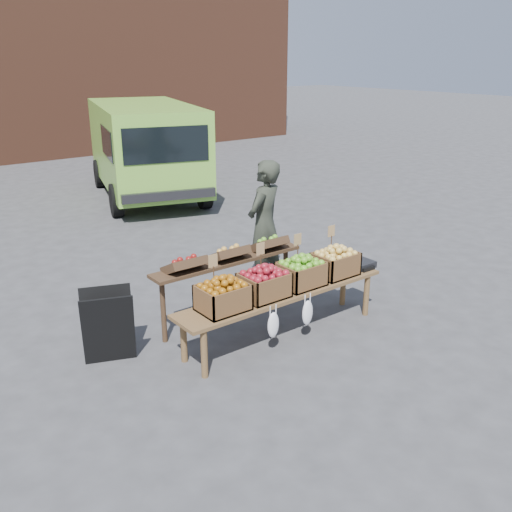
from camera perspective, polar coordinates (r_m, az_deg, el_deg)
ground at (r=6.51m, az=-2.72°, el=-8.97°), size 80.00×80.00×0.00m
delivery_van at (r=13.18m, az=-10.94°, el=10.21°), size 3.36×5.03×2.07m
vendor at (r=7.84m, az=0.84°, el=3.18°), size 0.76×0.64×1.78m
chalkboard_sign at (r=6.23m, az=-14.58°, el=-6.80°), size 0.61×0.47×0.81m
back_table at (r=6.88m, az=-2.75°, el=-2.52°), size 2.10×0.44×1.04m
display_bench at (r=6.59m, az=2.68°, el=-5.79°), size 2.70×0.56×0.57m
crate_golden_apples at (r=5.96m, az=-3.34°, el=-4.18°), size 0.50×0.40×0.28m
crate_russet_pears at (r=6.26m, az=0.81°, el=-2.94°), size 0.50×0.40×0.28m
crate_red_apples at (r=6.59m, az=4.56°, el=-1.81°), size 0.50×0.40×0.28m
crate_green_apples at (r=6.95m, az=7.93°, el=-0.78°), size 0.50×0.40×0.28m
weighing_scale at (r=7.28m, az=10.24°, el=-0.80°), size 0.34×0.30×0.08m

